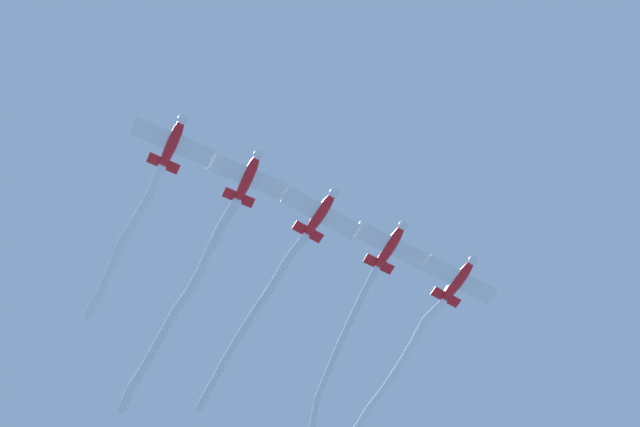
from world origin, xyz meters
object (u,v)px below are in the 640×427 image
Objects in this scene: airplane_right_wing at (321,213)px; airplane_trail at (459,279)px; airplane_left_wing at (248,177)px; airplane_slot at (391,245)px; airplane_lead at (173,142)px.

airplane_right_wing is 1.00× the size of airplane_trail.
airplane_left_wing is 14.96m from airplane_slot.
airplane_slot is (20.56, 8.99, 0.30)m from airplane_lead.
airplane_slot is 7.49m from airplane_trail.
airplane_trail is at bearing 86.81° from airplane_right_wing.
airplane_left_wing is 1.02× the size of airplane_trail.
airplane_trail is (20.57, 8.99, -0.30)m from airplane_left_wing.
airplane_lead is 14.97m from airplane_right_wing.
airplane_lead is 7.48m from airplane_left_wing.
airplane_left_wing is at bearing -89.85° from airplane_slot.
airplane_left_wing is at bearing 92.52° from airplane_lead.
airplane_slot reaches higher than airplane_right_wing.
airplane_right_wing is (13.71, 6.00, 0.00)m from airplane_lead.
airplane_right_wing is at bearing -89.85° from airplane_slot.
airplane_left_wing is 1.02× the size of airplane_right_wing.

